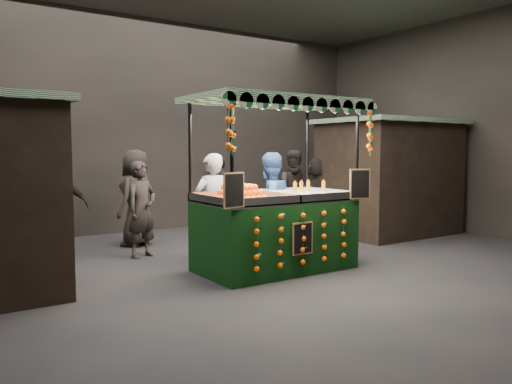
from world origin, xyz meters
TOP-DOWN VIEW (x-y plane):
  - ground at (0.00, 0.00)m, footprint 12.00×12.00m
  - market_hall at (0.00, 0.00)m, footprint 12.10×10.10m
  - neighbour_stall_right at (4.40, 1.50)m, footprint 3.00×2.20m
  - juice_stall at (0.12, 0.00)m, footprint 2.80×1.65m
  - vendor_grey at (-0.45, 1.11)m, footprint 0.72×0.52m
  - vendor_blue at (0.58, 0.86)m, footprint 0.97×0.79m
  - shopper_0 at (-1.29, 2.14)m, footprint 0.73×0.62m
  - shopper_1 at (2.58, 2.61)m, footprint 1.17×1.09m
  - shopper_2 at (-2.47, 3.10)m, footprint 1.05×0.51m
  - shopper_3 at (3.61, 3.02)m, footprint 1.28×1.18m
  - shopper_4 at (-0.96, 3.26)m, footprint 1.12×1.05m
  - shopper_5 at (3.11, 2.41)m, footprint 1.15×1.74m
  - shopper_6 at (1.68, 4.60)m, footprint 0.47×0.68m

SIDE VIEW (x-z plane):
  - ground at x=0.00m, z-range 0.00..0.00m
  - juice_stall at x=0.12m, z-range -0.51..2.20m
  - shopper_0 at x=-1.29m, z-range 0.00..1.71m
  - shopper_3 at x=3.61m, z-range 0.00..1.73m
  - shopper_2 at x=-2.47m, z-range 0.00..1.74m
  - shopper_6 at x=1.68m, z-range 0.00..1.78m
  - shopper_5 at x=3.11m, z-range 0.00..1.80m
  - vendor_grey at x=-0.45m, z-range 0.00..1.85m
  - vendor_blue at x=0.58m, z-range 0.00..1.86m
  - shopper_1 at x=2.58m, z-range 0.00..1.92m
  - shopper_4 at x=-0.96m, z-range 0.00..1.92m
  - neighbour_stall_right at x=4.40m, z-range 0.01..2.61m
  - market_hall at x=0.00m, z-range 0.86..5.91m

